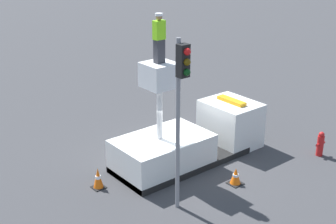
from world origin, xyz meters
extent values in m
plane|color=#38383A|center=(0.00, 0.00, 0.00)|extent=(120.00, 120.00, 0.00)
cube|color=black|center=(0.00, 0.00, 0.12)|extent=(5.52, 2.35, 0.24)
cube|color=silver|center=(-0.94, 0.00, 0.68)|extent=(3.64, 2.29, 1.35)
cube|color=silver|center=(2.76, 0.00, 0.96)|extent=(1.88, 2.29, 1.91)
cube|color=black|center=(3.71, 0.00, 1.34)|extent=(0.03, 1.94, 0.77)
cube|color=orange|center=(2.76, 0.00, 1.98)|extent=(0.36, 1.37, 0.14)
cylinder|color=silver|center=(-1.07, 0.00, 2.42)|extent=(0.22, 0.22, 2.14)
cube|color=silver|center=(-1.07, 0.00, 3.84)|extent=(1.10, 1.10, 0.90)
cube|color=#38383D|center=(-1.07, 0.00, 4.71)|extent=(0.34, 0.26, 0.84)
cube|color=#8CEA1E|center=(-1.07, 0.00, 5.46)|extent=(0.40, 0.26, 0.66)
sphere|color=#9E704C|center=(-1.07, 0.00, 5.91)|extent=(0.23, 0.23, 0.23)
cylinder|color=white|center=(-1.07, 0.00, 5.99)|extent=(0.26, 0.26, 0.09)
cylinder|color=gray|center=(-2.18, -2.36, 2.87)|extent=(0.14, 0.14, 5.75)
cube|color=black|center=(-2.18, -2.57, 5.10)|extent=(0.34, 0.28, 1.00)
sphere|color=red|center=(-2.18, -2.75, 5.41)|extent=(0.22, 0.22, 0.22)
sphere|color=#503C07|center=(-2.18, -2.75, 5.10)|extent=(0.22, 0.22, 0.22)
sphere|color=#083710|center=(-2.18, -2.75, 4.79)|extent=(0.22, 0.22, 0.22)
cylinder|color=red|center=(4.83, -3.11, 0.43)|extent=(0.28, 0.28, 0.86)
sphere|color=red|center=(4.83, -3.11, 0.93)|extent=(0.23, 0.23, 0.23)
cylinder|color=red|center=(4.63, -3.11, 0.52)|extent=(0.12, 0.11, 0.11)
cylinder|color=red|center=(5.03, -3.11, 0.52)|extent=(0.12, 0.11, 0.11)
cube|color=black|center=(-3.60, 0.36, 0.01)|extent=(0.45, 0.45, 0.03)
cone|color=orange|center=(-3.60, 0.36, 0.39)|extent=(0.38, 0.38, 0.78)
cylinder|color=white|center=(-3.60, 0.36, 0.43)|extent=(0.20, 0.20, 0.11)
cube|color=black|center=(0.44, -2.54, 0.01)|extent=(0.50, 0.50, 0.03)
cone|color=orange|center=(0.44, -2.54, 0.32)|extent=(0.42, 0.42, 0.64)
cylinder|color=white|center=(0.44, -2.54, 0.35)|extent=(0.22, 0.22, 0.09)
camera|label=1|loc=(-10.90, -12.65, 8.70)|focal=50.00mm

